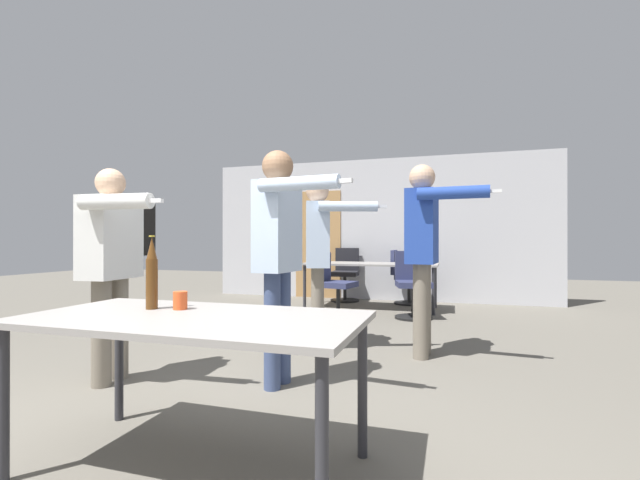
{
  "coord_description": "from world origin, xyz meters",
  "views": [
    {
      "loc": [
        1.37,
        -1.5,
        1.09
      ],
      "look_at": [
        0.04,
        2.8,
        1.1
      ],
      "focal_mm": 24.0,
      "sensor_mm": 36.0,
      "label": 1
    }
  ],
  "objects_px": {
    "person_right_polo": "(319,246)",
    "office_chair_near_pushed": "(405,279)",
    "person_near_casual": "(112,254)",
    "office_chair_mid_tucked": "(412,286)",
    "beer_bottle": "(152,274)",
    "person_center_tall": "(424,240)",
    "office_chair_far_left": "(346,276)",
    "office_chair_side_rolled": "(334,286)",
    "person_left_plaid": "(279,242)",
    "tv_screen": "(124,247)",
    "drink_cup": "(180,300)"
  },
  "relations": [
    {
      "from": "office_chair_mid_tucked",
      "to": "office_chair_near_pushed",
      "type": "height_order",
      "value": "office_chair_mid_tucked"
    },
    {
      "from": "person_center_tall",
      "to": "person_left_plaid",
      "type": "xyz_separation_m",
      "value": [
        -0.99,
        -1.17,
        -0.01
      ]
    },
    {
      "from": "drink_cup",
      "to": "person_right_polo",
      "type": "bearing_deg",
      "value": 88.0
    },
    {
      "from": "person_near_casual",
      "to": "beer_bottle",
      "type": "bearing_deg",
      "value": 47.47
    },
    {
      "from": "person_right_polo",
      "to": "beer_bottle",
      "type": "bearing_deg",
      "value": -25.34
    },
    {
      "from": "person_left_plaid",
      "to": "person_center_tall",
      "type": "bearing_deg",
      "value": 145.45
    },
    {
      "from": "office_chair_mid_tucked",
      "to": "person_right_polo",
      "type": "bearing_deg",
      "value": 55.73
    },
    {
      "from": "office_chair_near_pushed",
      "to": "office_chair_side_rolled",
      "type": "bearing_deg",
      "value": -31.02
    },
    {
      "from": "person_near_casual",
      "to": "office_chair_mid_tucked",
      "type": "height_order",
      "value": "person_near_casual"
    },
    {
      "from": "office_chair_near_pushed",
      "to": "tv_screen",
      "type": "bearing_deg",
      "value": -46.0
    },
    {
      "from": "office_chair_near_pushed",
      "to": "person_near_casual",
      "type": "bearing_deg",
      "value": -19.04
    },
    {
      "from": "person_right_polo",
      "to": "beer_bottle",
      "type": "height_order",
      "value": "person_right_polo"
    },
    {
      "from": "person_near_casual",
      "to": "office_chair_near_pushed",
      "type": "distance_m",
      "value": 5.15
    },
    {
      "from": "office_chair_far_left",
      "to": "office_chair_near_pushed",
      "type": "xyz_separation_m",
      "value": [
        1.07,
        -0.08,
        -0.02
      ]
    },
    {
      "from": "office_chair_far_left",
      "to": "office_chair_near_pushed",
      "type": "relative_size",
      "value": 1.03
    },
    {
      "from": "person_near_casual",
      "to": "person_left_plaid",
      "type": "height_order",
      "value": "person_left_plaid"
    },
    {
      "from": "tv_screen",
      "to": "office_chair_far_left",
      "type": "distance_m",
      "value": 3.83
    },
    {
      "from": "office_chair_side_rolled",
      "to": "tv_screen",
      "type": "bearing_deg",
      "value": -44.32
    },
    {
      "from": "tv_screen",
      "to": "office_chair_side_rolled",
      "type": "bearing_deg",
      "value": -55.48
    },
    {
      "from": "beer_bottle",
      "to": "person_right_polo",
      "type": "bearing_deg",
      "value": 84.13
    },
    {
      "from": "person_near_casual",
      "to": "office_chair_side_rolled",
      "type": "relative_size",
      "value": 1.81
    },
    {
      "from": "tv_screen",
      "to": "beer_bottle",
      "type": "distance_m",
      "value": 3.58
    },
    {
      "from": "drink_cup",
      "to": "office_chair_side_rolled",
      "type": "bearing_deg",
      "value": 94.25
    },
    {
      "from": "person_center_tall",
      "to": "office_chair_side_rolled",
      "type": "bearing_deg",
      "value": -139.28
    },
    {
      "from": "person_right_polo",
      "to": "person_left_plaid",
      "type": "height_order",
      "value": "person_left_plaid"
    },
    {
      "from": "tv_screen",
      "to": "office_chair_mid_tucked",
      "type": "relative_size",
      "value": 1.7
    },
    {
      "from": "person_near_casual",
      "to": "office_chair_near_pushed",
      "type": "relative_size",
      "value": 1.78
    },
    {
      "from": "office_chair_far_left",
      "to": "office_chair_near_pushed",
      "type": "bearing_deg",
      "value": 171.43
    },
    {
      "from": "person_right_polo",
      "to": "office_chair_near_pushed",
      "type": "distance_m",
      "value": 3.48
    },
    {
      "from": "office_chair_far_left",
      "to": "drink_cup",
      "type": "xyz_separation_m",
      "value": [
        0.5,
        -5.66,
        0.32
      ]
    },
    {
      "from": "tv_screen",
      "to": "drink_cup",
      "type": "xyz_separation_m",
      "value": [
        2.64,
        -2.54,
        -0.23
      ]
    },
    {
      "from": "office_chair_far_left",
      "to": "office_chair_side_rolled",
      "type": "bearing_deg",
      "value": 93.02
    },
    {
      "from": "person_center_tall",
      "to": "office_chair_far_left",
      "type": "xyz_separation_m",
      "value": [
        -1.6,
        3.43,
        -0.64
      ]
    },
    {
      "from": "office_chair_mid_tucked",
      "to": "office_chair_near_pushed",
      "type": "bearing_deg",
      "value": -93.9
    },
    {
      "from": "person_near_casual",
      "to": "beer_bottle",
      "type": "relative_size",
      "value": 4.26
    },
    {
      "from": "person_right_polo",
      "to": "office_chair_near_pushed",
      "type": "xyz_separation_m",
      "value": [
        0.5,
        3.39,
        -0.6
      ]
    },
    {
      "from": "tv_screen",
      "to": "office_chair_near_pushed",
      "type": "xyz_separation_m",
      "value": [
        3.22,
        3.04,
        -0.57
      ]
    },
    {
      "from": "person_left_plaid",
      "to": "office_chair_mid_tucked",
      "type": "bearing_deg",
      "value": 173.3
    },
    {
      "from": "office_chair_mid_tucked",
      "to": "person_left_plaid",
      "type": "bearing_deg",
      "value": 63.06
    },
    {
      "from": "person_left_plaid",
      "to": "office_chair_side_rolled",
      "type": "relative_size",
      "value": 1.94
    },
    {
      "from": "person_near_casual",
      "to": "office_chair_near_pushed",
      "type": "xyz_separation_m",
      "value": [
        1.73,
        4.82,
        -0.55
      ]
    },
    {
      "from": "office_chair_side_rolled",
      "to": "office_chair_near_pushed",
      "type": "relative_size",
      "value": 0.98
    },
    {
      "from": "person_center_tall",
      "to": "office_chair_side_rolled",
      "type": "distance_m",
      "value": 2.48
    },
    {
      "from": "tv_screen",
      "to": "person_right_polo",
      "type": "relative_size",
      "value": 0.94
    },
    {
      "from": "office_chair_side_rolled",
      "to": "office_chair_far_left",
      "type": "height_order",
      "value": "office_chair_far_left"
    },
    {
      "from": "office_chair_mid_tucked",
      "to": "beer_bottle",
      "type": "bearing_deg",
      "value": 62.68
    },
    {
      "from": "person_center_tall",
      "to": "beer_bottle",
      "type": "height_order",
      "value": "person_center_tall"
    },
    {
      "from": "person_right_polo",
      "to": "office_chair_far_left",
      "type": "distance_m",
      "value": 3.57
    },
    {
      "from": "office_chair_side_rolled",
      "to": "person_center_tall",
      "type": "bearing_deg",
      "value": 47.52
    },
    {
      "from": "person_center_tall",
      "to": "office_chair_far_left",
      "type": "distance_m",
      "value": 3.84
    }
  ]
}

